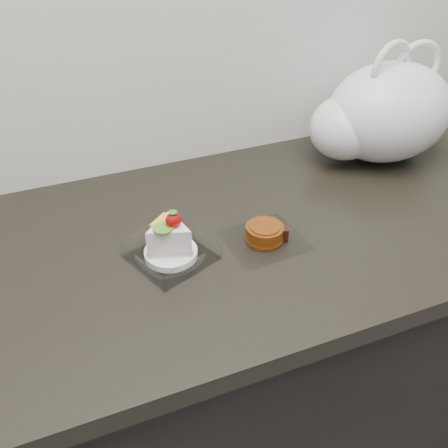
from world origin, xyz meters
name	(u,v)px	position (x,y,z in m)	size (l,w,h in m)	color
counter	(196,384)	(0.00, 1.69, 0.45)	(2.04, 0.64, 0.90)	black
cake_tray	(170,246)	(-0.04, 1.65, 0.93)	(0.17, 0.17, 0.11)	white
mooncake_wrap	(265,234)	(0.14, 1.64, 0.91)	(0.15, 0.15, 0.03)	white
plastic_bag	(381,114)	(0.53, 1.84, 1.01)	(0.37, 0.27, 0.29)	white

